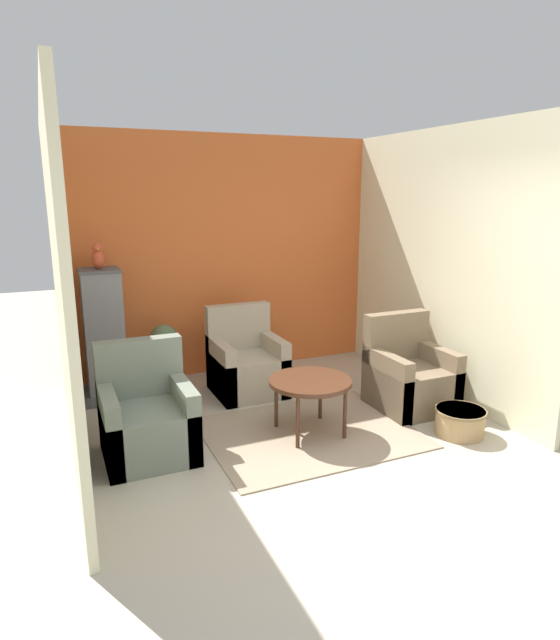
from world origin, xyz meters
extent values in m
plane|color=#B2A893|center=(0.00, 0.00, 0.00)|extent=(20.00, 20.00, 0.00)
cube|color=orange|center=(0.00, 3.22, 1.40)|extent=(3.80, 0.06, 2.80)
cube|color=beige|center=(-1.87, 1.60, 1.40)|extent=(0.06, 3.19, 2.80)
cube|color=beige|center=(1.87, 1.60, 1.40)|extent=(0.06, 3.19, 2.80)
cube|color=gray|center=(0.10, 1.16, 0.01)|extent=(1.86, 1.46, 0.01)
cylinder|color=#472819|center=(0.10, 1.16, 0.50)|extent=(0.75, 0.75, 0.04)
cylinder|color=#472819|center=(-0.13, 0.93, 0.24)|extent=(0.04, 0.04, 0.48)
cylinder|color=#472819|center=(0.33, 0.93, 0.24)|extent=(0.04, 0.04, 0.48)
cylinder|color=#472819|center=(-0.13, 1.39, 0.24)|extent=(0.04, 0.04, 0.48)
cylinder|color=#472819|center=(0.33, 1.39, 0.24)|extent=(0.04, 0.04, 0.48)
cube|color=slate|center=(-1.31, 1.31, 0.22)|extent=(0.72, 0.73, 0.44)
cube|color=slate|center=(-1.31, 1.60, 0.69)|extent=(0.72, 0.14, 0.50)
cube|color=slate|center=(-1.62, 1.31, 0.31)|extent=(0.12, 0.73, 0.61)
cube|color=slate|center=(-1.01, 1.31, 0.31)|extent=(0.12, 0.73, 0.61)
cube|color=#7A664C|center=(1.31, 1.28, 0.22)|extent=(0.72, 0.73, 0.44)
cube|color=#7A664C|center=(1.31, 1.57, 0.69)|extent=(0.72, 0.14, 0.50)
cube|color=#7A664C|center=(1.01, 1.28, 0.31)|extent=(0.12, 0.73, 0.61)
cube|color=#7A664C|center=(1.61, 1.28, 0.31)|extent=(0.12, 0.73, 0.61)
cube|color=tan|center=(-0.06, 2.33, 0.22)|extent=(0.72, 0.73, 0.44)
cube|color=tan|center=(-0.06, 2.63, 0.69)|extent=(0.72, 0.14, 0.50)
cube|color=tan|center=(-0.36, 2.33, 0.31)|extent=(0.12, 0.73, 0.61)
cube|color=tan|center=(0.24, 2.33, 0.31)|extent=(0.12, 0.73, 0.61)
cube|color=#555559|center=(-1.48, 2.80, 0.04)|extent=(0.50, 0.50, 0.09)
cube|color=gray|center=(-1.48, 2.80, 0.72)|extent=(0.39, 0.39, 1.27)
cube|color=#555559|center=(-1.48, 2.80, 1.37)|extent=(0.41, 0.41, 0.03)
ellipsoid|color=#D14C2D|center=(-1.48, 2.80, 1.49)|extent=(0.13, 0.16, 0.20)
sphere|color=#D14C2D|center=(-1.48, 2.78, 1.60)|extent=(0.11, 0.11, 0.11)
cone|color=gold|center=(-1.48, 2.73, 1.60)|extent=(0.05, 0.05, 0.05)
cone|color=#D14C2D|center=(-1.48, 2.87, 1.47)|extent=(0.06, 0.13, 0.18)
cylinder|color=#66605B|center=(-0.84, 2.85, 0.11)|extent=(0.29, 0.29, 0.22)
cylinder|color=brown|center=(-0.84, 2.85, 0.35)|extent=(0.03, 0.03, 0.25)
sphere|color=#566B47|center=(-0.84, 2.85, 0.58)|extent=(0.31, 0.31, 0.31)
sphere|color=#566B47|center=(-0.93, 2.88, 0.52)|extent=(0.18, 0.18, 0.18)
sphere|color=#566B47|center=(-0.77, 2.83, 0.54)|extent=(0.17, 0.17, 0.17)
cylinder|color=tan|center=(1.34, 0.59, 0.12)|extent=(0.43, 0.43, 0.24)
cylinder|color=olive|center=(1.34, 0.59, 0.23)|extent=(0.45, 0.45, 0.02)
camera|label=1|loc=(-1.96, -2.86, 2.15)|focal=30.00mm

